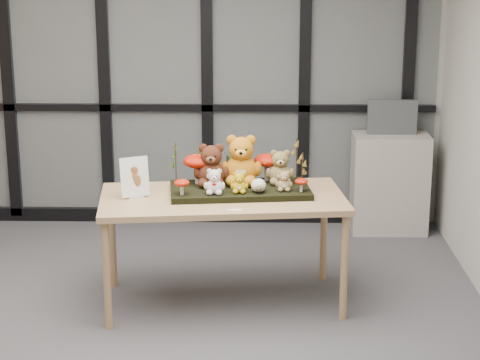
{
  "coord_description": "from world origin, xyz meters",
  "views": [
    {
      "loc": [
        0.89,
        -5.06,
        2.45
      ],
      "look_at": [
        0.77,
        0.59,
        0.9
      ],
      "focal_mm": 65.0,
      "sensor_mm": 36.0,
      "label": 1
    }
  ],
  "objects_px": {
    "sign_holder": "(135,179)",
    "bear_small_yellow": "(239,181)",
    "bear_brown_medium": "(211,163)",
    "display_table": "(223,205)",
    "bear_tan_back": "(280,165)",
    "bear_pooh_yellow": "(241,157)",
    "mushroom_front_right": "(301,184)",
    "bear_white_bow": "(214,180)",
    "mushroom_front_left": "(182,186)",
    "monitor": "(392,117)",
    "diorama_tray": "(240,190)",
    "bear_beige_small": "(284,180)",
    "mushroom_back_left": "(198,168)",
    "mushroom_back_right": "(267,166)",
    "cabinet": "(389,183)",
    "plush_cream_hedgehog": "(258,185)"
  },
  "relations": [
    {
      "from": "display_table",
      "to": "bear_tan_back",
      "type": "height_order",
      "value": "bear_tan_back"
    },
    {
      "from": "bear_brown_medium",
      "to": "bear_small_yellow",
      "type": "bearing_deg",
      "value": -48.43
    },
    {
      "from": "bear_white_bow",
      "to": "cabinet",
      "type": "xyz_separation_m",
      "value": [
        1.44,
        1.69,
        -0.48
      ]
    },
    {
      "from": "bear_beige_small",
      "to": "monitor",
      "type": "height_order",
      "value": "monitor"
    },
    {
      "from": "monitor",
      "to": "cabinet",
      "type": "bearing_deg",
      "value": -90.0
    },
    {
      "from": "mushroom_front_left",
      "to": "sign_holder",
      "type": "distance_m",
      "value": 0.33
    },
    {
      "from": "sign_holder",
      "to": "bear_small_yellow",
      "type": "bearing_deg",
      "value": -25.32
    },
    {
      "from": "monitor",
      "to": "diorama_tray",
      "type": "bearing_deg",
      "value": -129.33
    },
    {
      "from": "plush_cream_hedgehog",
      "to": "mushroom_back_left",
      "type": "relative_size",
      "value": 0.45
    },
    {
      "from": "bear_tan_back",
      "to": "mushroom_back_left",
      "type": "relative_size",
      "value": 1.15
    },
    {
      "from": "mushroom_back_right",
      "to": "sign_holder",
      "type": "relative_size",
      "value": 0.76
    },
    {
      "from": "bear_white_bow",
      "to": "sign_holder",
      "type": "bearing_deg",
      "value": 169.88
    },
    {
      "from": "mushroom_back_right",
      "to": "cabinet",
      "type": "relative_size",
      "value": 0.25
    },
    {
      "from": "mushroom_back_left",
      "to": "mushroom_back_right",
      "type": "xyz_separation_m",
      "value": [
        0.48,
        0.09,
        -0.01
      ]
    },
    {
      "from": "mushroom_back_right",
      "to": "mushroom_front_left",
      "type": "height_order",
      "value": "mushroom_back_right"
    },
    {
      "from": "bear_beige_small",
      "to": "bear_pooh_yellow",
      "type": "bearing_deg",
      "value": 142.73
    },
    {
      "from": "diorama_tray",
      "to": "bear_brown_medium",
      "type": "xyz_separation_m",
      "value": [
        -0.2,
        0.05,
        0.18
      ]
    },
    {
      "from": "bear_small_yellow",
      "to": "monitor",
      "type": "height_order",
      "value": "monitor"
    },
    {
      "from": "mushroom_front_right",
      "to": "sign_holder",
      "type": "height_order",
      "value": "sign_holder"
    },
    {
      "from": "bear_pooh_yellow",
      "to": "mushroom_front_right",
      "type": "distance_m",
      "value": 0.48
    },
    {
      "from": "plush_cream_hedgehog",
      "to": "sign_holder",
      "type": "xyz_separation_m",
      "value": [
        -0.84,
        -0.01,
        0.04
      ]
    },
    {
      "from": "bear_beige_small",
      "to": "mushroom_back_left",
      "type": "distance_m",
      "value": 0.62
    },
    {
      "from": "mushroom_front_left",
      "to": "mushroom_front_right",
      "type": "relative_size",
      "value": 1.16
    },
    {
      "from": "display_table",
      "to": "bear_tan_back",
      "type": "distance_m",
      "value": 0.5
    },
    {
      "from": "bear_beige_small",
      "to": "mushroom_back_right",
      "type": "xyz_separation_m",
      "value": [
        -0.11,
        0.26,
        0.03
      ]
    },
    {
      "from": "bear_small_yellow",
      "to": "mushroom_front_left",
      "type": "height_order",
      "value": "bear_small_yellow"
    },
    {
      "from": "bear_pooh_yellow",
      "to": "sign_holder",
      "type": "relative_size",
      "value": 1.37
    },
    {
      "from": "bear_brown_medium",
      "to": "plush_cream_hedgehog",
      "type": "bearing_deg",
      "value": -33.25
    },
    {
      "from": "bear_tan_back",
      "to": "bear_brown_medium",
      "type": "bearing_deg",
      "value": -179.09
    },
    {
      "from": "bear_brown_medium",
      "to": "mushroom_back_left",
      "type": "distance_m",
      "value": 0.12
    },
    {
      "from": "display_table",
      "to": "bear_tan_back",
      "type": "xyz_separation_m",
      "value": [
        0.4,
        0.19,
        0.24
      ]
    },
    {
      "from": "bear_white_bow",
      "to": "mushroom_front_right",
      "type": "xyz_separation_m",
      "value": [
        0.59,
        0.06,
        -0.05
      ]
    },
    {
      "from": "bear_tan_back",
      "to": "mushroom_back_left",
      "type": "height_order",
      "value": "bear_tan_back"
    },
    {
      "from": "bear_tan_back",
      "to": "mushroom_front_right",
      "type": "xyz_separation_m",
      "value": [
        0.14,
        -0.21,
        -0.08
      ]
    },
    {
      "from": "bear_pooh_yellow",
      "to": "mushroom_front_left",
      "type": "relative_size",
      "value": 3.28
    },
    {
      "from": "bear_brown_medium",
      "to": "bear_beige_small",
      "type": "height_order",
      "value": "bear_brown_medium"
    },
    {
      "from": "bear_tan_back",
      "to": "mushroom_back_left",
      "type": "xyz_separation_m",
      "value": [
        -0.57,
        -0.02,
        -0.02
      ]
    },
    {
      "from": "cabinet",
      "to": "monitor",
      "type": "relative_size",
      "value": 2.04
    },
    {
      "from": "display_table",
      "to": "sign_holder",
      "type": "relative_size",
      "value": 6.24
    },
    {
      "from": "diorama_tray",
      "to": "bear_small_yellow",
      "type": "bearing_deg",
      "value": -97.0
    },
    {
      "from": "bear_brown_medium",
      "to": "bear_tan_back",
      "type": "height_order",
      "value": "bear_brown_medium"
    },
    {
      "from": "bear_tan_back",
      "to": "bear_white_bow",
      "type": "distance_m",
      "value": 0.52
    },
    {
      "from": "bear_white_bow",
      "to": "mushroom_front_left",
      "type": "height_order",
      "value": "bear_white_bow"
    },
    {
      "from": "mushroom_back_left",
      "to": "mushroom_front_left",
      "type": "xyz_separation_m",
      "value": [
        -0.09,
        -0.28,
        -0.06
      ]
    },
    {
      "from": "bear_beige_small",
      "to": "mushroom_back_right",
      "type": "distance_m",
      "value": 0.28
    },
    {
      "from": "plush_cream_hedgehog",
      "to": "cabinet",
      "type": "xyz_separation_m",
      "value": [
        1.14,
        1.65,
        -0.44
      ]
    },
    {
      "from": "bear_tan_back",
      "to": "plush_cream_hedgehog",
      "type": "bearing_deg",
      "value": -130.1
    },
    {
      "from": "bear_small_yellow",
      "to": "plush_cream_hedgehog",
      "type": "height_order",
      "value": "bear_small_yellow"
    },
    {
      "from": "bear_small_yellow",
      "to": "display_table",
      "type": "bearing_deg",
      "value": 148.87
    },
    {
      "from": "bear_brown_medium",
      "to": "mushroom_front_left",
      "type": "distance_m",
      "value": 0.32
    }
  ]
}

